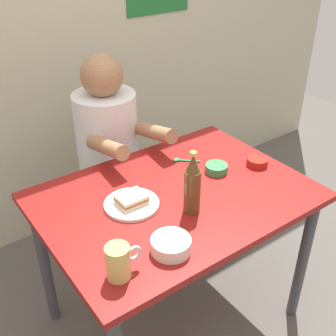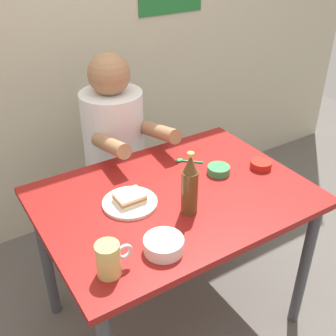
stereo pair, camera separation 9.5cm
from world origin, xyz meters
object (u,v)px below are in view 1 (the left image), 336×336
person_seated (108,132)px  stool (112,197)px  plate_orange (132,204)px  beer_bottle (192,185)px  sandwich (131,199)px  beer_mug (119,262)px  dining_table (175,212)px  dip_bowl_green (216,168)px

person_seated → stool: bearing=90.0°
person_seated → plate_orange: size_ratio=3.27×
plate_orange → beer_bottle: 0.26m
stool → sandwich: bearing=-109.9°
beer_mug → stool: bearing=63.6°
plate_orange → sandwich: (0.00, 0.00, 0.02)m
beer_bottle → plate_orange: bearing=136.5°
dining_table → stool: 0.70m
sandwich → person_seated: bearing=69.7°
dining_table → beer_bottle: 0.25m
stool → beer_bottle: 0.92m
sandwich → dip_bowl_green: bearing=-0.6°
person_seated → beer_mug: bearing=-116.7°
person_seated → plate_orange: bearing=-110.3°
sandwich → dip_bowl_green: sandwich is taller
stool → sandwich: sandwich is taller
plate_orange → sandwich: 0.02m
dining_table → dip_bowl_green: dip_bowl_green is taller
beer_mug → dip_bowl_green: bearing=23.6°
beer_bottle → person_seated: bearing=86.7°
sandwich → dip_bowl_green: (0.44, -0.00, -0.01)m
dining_table → beer_bottle: (-0.02, -0.13, 0.21)m
person_seated → dip_bowl_green: person_seated is taller
plate_orange → beer_mug: (-0.23, -0.30, 0.05)m
stool → plate_orange: bearing=-109.9°
plate_orange → beer_mug: bearing=-127.5°
dining_table → stool: dining_table is taller
person_seated → beer_bottle: 0.75m
plate_orange → dip_bowl_green: (0.44, -0.00, 0.01)m
stool → beer_mug: (-0.44, -0.89, 0.45)m
dining_table → person_seated: 0.63m
sandwich → dip_bowl_green: size_ratio=1.10×
stool → beer_bottle: (-0.04, -0.76, 0.51)m
person_seated → dip_bowl_green: (0.23, -0.59, -0.01)m
stool → beer_bottle: bearing=-93.2°
plate_orange → dip_bowl_green: size_ratio=2.20×
dining_table → beer_mug: size_ratio=8.73×
beer_mug → plate_orange: bearing=52.5°
dining_table → beer_mug: beer_mug is taller
stool → sandwich: (-0.22, -0.60, 0.42)m
beer_bottle → dip_bowl_green: beer_bottle is taller
stool → person_seated: 0.42m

